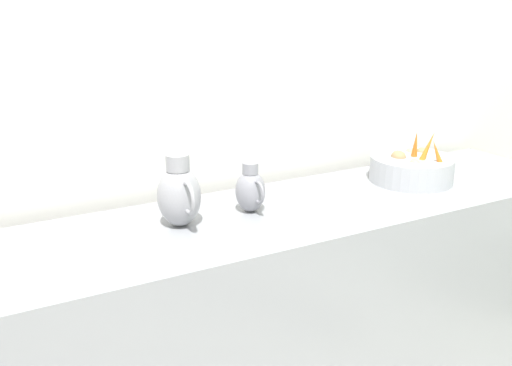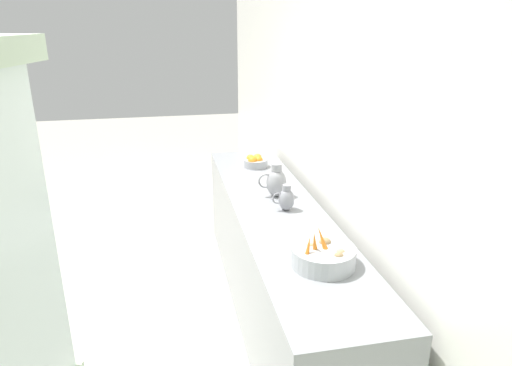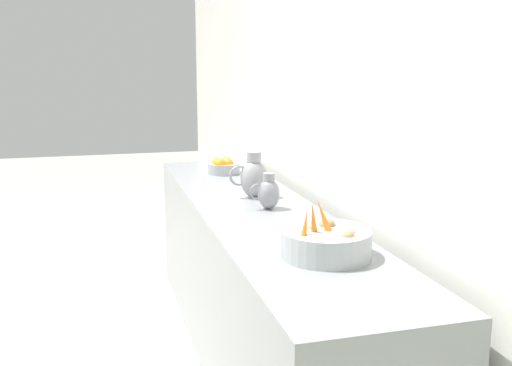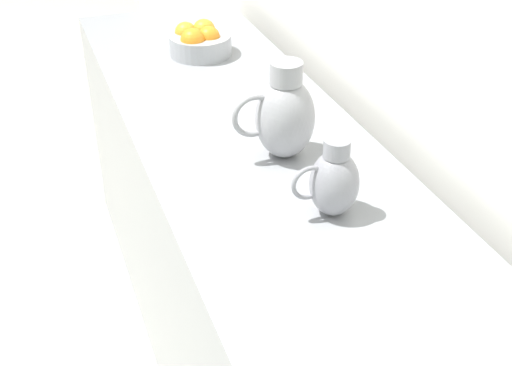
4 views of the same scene
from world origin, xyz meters
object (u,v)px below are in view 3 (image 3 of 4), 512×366
object	(u,v)px
vegetable_colander	(326,242)
orange_bowl	(223,167)
metal_pitcher_short	(268,193)
metal_pitcher_tall	(253,177)

from	to	relation	value
vegetable_colander	orange_bowl	distance (m)	1.78
vegetable_colander	metal_pitcher_short	world-z (taller)	vegetable_colander
vegetable_colander	metal_pitcher_tall	world-z (taller)	metal_pitcher_tall
metal_pitcher_short	metal_pitcher_tall	bearing A→B (deg)	-89.07
orange_bowl	metal_pitcher_tall	distance (m)	0.74
vegetable_colander	metal_pitcher_tall	size ratio (longest dim) A/B	1.38
vegetable_colander	metal_pitcher_short	size ratio (longest dim) A/B	1.88
metal_pitcher_tall	metal_pitcher_short	distance (m)	0.28
orange_bowl	metal_pitcher_short	xyz separation A→B (m)	(-0.01, 1.01, 0.04)
vegetable_colander	metal_pitcher_tall	xyz separation A→B (m)	(0.00, -1.05, 0.06)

